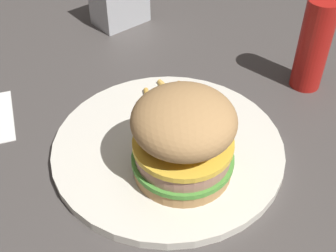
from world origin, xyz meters
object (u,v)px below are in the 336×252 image
(sandwich, at_px, (183,136))
(fries_pile, at_px, (168,101))
(ketchup_bottle, at_px, (314,45))
(plate, at_px, (168,147))

(sandwich, xyz_separation_m, fries_pile, (-0.03, -0.12, -0.05))
(ketchup_bottle, bearing_deg, plate, 12.36)
(sandwich, bearing_deg, fries_pile, -104.22)
(plate, relative_size, sandwich, 2.44)
(sandwich, distance_m, fries_pile, 0.13)
(fries_pile, distance_m, ketchup_bottle, 0.22)
(plate, height_order, fries_pile, fries_pile)
(plate, height_order, sandwich, sandwich)
(plate, distance_m, ketchup_bottle, 0.25)
(plate, bearing_deg, ketchup_bottle, -167.64)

